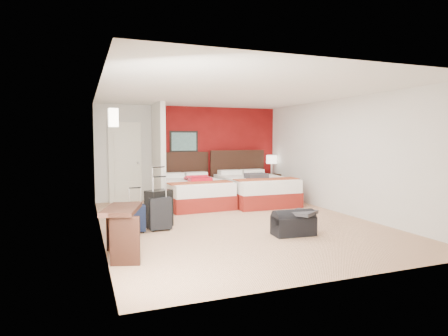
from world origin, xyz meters
name	(u,v)px	position (x,y,z in m)	size (l,w,h in m)	color
ground	(236,222)	(0.00, 0.00, 0.00)	(6.50, 6.50, 0.00)	tan
room_walls	(150,156)	(-1.40, 1.42, 1.26)	(5.02, 6.52, 2.50)	silver
red_accent_panel	(217,152)	(0.75, 3.23, 1.25)	(3.50, 0.04, 2.50)	maroon
partition_wall	(159,154)	(-1.00, 2.61, 1.25)	(0.12, 1.20, 2.50)	silver
entry_door	(125,162)	(-1.75, 3.20, 1.02)	(0.82, 0.06, 2.05)	silver
bed_left	(193,193)	(-0.28, 2.09, 0.31)	(1.44, 2.06, 0.62)	white
bed_right	(255,190)	(1.32, 1.92, 0.33)	(1.53, 2.18, 0.66)	white
red_suitcase_open	(198,179)	(-0.18, 1.99, 0.66)	(0.52, 0.72, 0.09)	red
jacket_bundle	(256,176)	(1.22, 1.62, 0.72)	(0.50, 0.40, 0.12)	#3C3C41
nightstand	(271,185)	(2.30, 2.89, 0.31)	(0.44, 0.44, 0.62)	black
table_lamp	(271,165)	(2.30, 2.89, 0.89)	(0.30, 0.30, 0.54)	silver
suitcase_black	(159,210)	(-1.51, -0.01, 0.34)	(0.45, 0.28, 0.67)	black
suitcase_charcoal	(160,215)	(-1.51, -0.15, 0.28)	(0.38, 0.23, 0.56)	black
suitcase_navy	(135,220)	(-1.95, -0.19, 0.23)	(0.33, 0.20, 0.45)	black
duffel_bag	(293,225)	(0.53, -1.28, 0.18)	(0.70, 0.37, 0.35)	black
jacket_draped	(303,213)	(0.68, -1.33, 0.38)	(0.44, 0.37, 0.06)	#36353A
desk	(122,232)	(-2.30, -1.51, 0.35)	(0.42, 0.84, 0.70)	black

